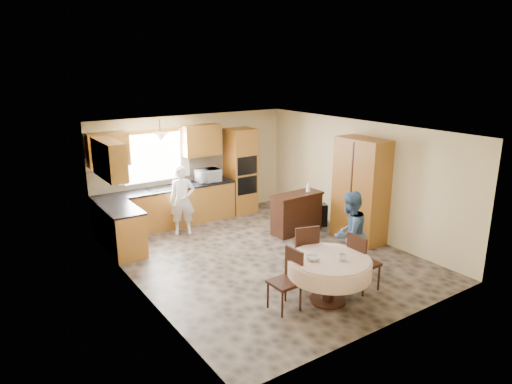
{
  "coord_description": "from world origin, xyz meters",
  "views": [
    {
      "loc": [
        -4.76,
        -6.75,
        3.65
      ],
      "look_at": [
        0.0,
        0.3,
        1.25
      ],
      "focal_mm": 32.0,
      "sensor_mm": 36.0,
      "label": 1
    }
  ],
  "objects": [
    {
      "name": "framed_picture",
      "position": [
        2.47,
        0.18,
        1.73
      ],
      "size": [
        0.06,
        0.52,
        0.43
      ],
      "color": "gold",
      "rests_on": "wall_right"
    },
    {
      "name": "chair_left",
      "position": [
        -0.81,
        -1.78,
        0.53
      ],
      "size": [
        0.43,
        0.43,
        0.95
      ],
      "rotation": [
        0.0,
        0.0,
        -1.54
      ],
      "color": "#3B1C10",
      "rests_on": "floor"
    },
    {
      "name": "oven_upper",
      "position": [
        1.15,
        2.38,
        1.25
      ],
      "size": [
        0.56,
        0.01,
        0.45
      ],
      "primitive_type": "cube",
      "color": "black",
      "rests_on": "oven_tower"
    },
    {
      "name": "bowl_sideboard",
      "position": [
        1.14,
        0.7,
        0.87
      ],
      "size": [
        0.2,
        0.2,
        0.05
      ],
      "primitive_type": "imported",
      "rotation": [
        0.0,
        0.0,
        0.02
      ],
      "color": "#B2B2B2",
      "rests_on": "sideboard"
    },
    {
      "name": "dining_table",
      "position": [
        -0.16,
        -1.98,
        0.58
      ],
      "size": [
        1.31,
        1.31,
        0.74
      ],
      "color": "#3B1C10",
      "rests_on": "floor"
    },
    {
      "name": "microwave",
      "position": [
        0.21,
        2.65,
        1.07
      ],
      "size": [
        0.56,
        0.38,
        0.31
      ],
      "primitive_type": "imported",
      "rotation": [
        0.0,
        0.0,
        0.0
      ],
      "color": "silver",
      "rests_on": "counter_back"
    },
    {
      "name": "counter_left",
      "position": [
        -2.2,
        1.8,
        0.9
      ],
      "size": [
        0.64,
        1.2,
        0.04
      ],
      "primitive_type": "cube",
      "color": "black",
      "rests_on": "base_cab_left"
    },
    {
      "name": "person_sink",
      "position": [
        -0.75,
        2.07,
        0.76
      ],
      "size": [
        0.66,
        0.55,
        1.52
      ],
      "primitive_type": "imported",
      "rotation": [
        0.0,
        0.0,
        -0.4
      ],
      "color": "silver",
      "rests_on": "floor"
    },
    {
      "name": "wall_back",
      "position": [
        0.0,
        3.0,
        1.25
      ],
      "size": [
        5.0,
        0.02,
        2.5
      ],
      "primitive_type": "cube",
      "color": "#D2BC86",
      "rests_on": "floor"
    },
    {
      "name": "pendant",
      "position": [
        -1.0,
        2.5,
        2.12
      ],
      "size": [
        0.36,
        0.36,
        0.18
      ],
      "primitive_type": "cone",
      "rotation": [
        3.14,
        0.0,
        0.0
      ],
      "color": "beige",
      "rests_on": "ceiling"
    },
    {
      "name": "base_cab_left",
      "position": [
        -2.2,
        1.8,
        0.44
      ],
      "size": [
        0.6,
        1.2,
        0.88
      ],
      "primitive_type": "cube",
      "color": "#BD7D32",
      "rests_on": "floor"
    },
    {
      "name": "base_cab_back",
      "position": [
        -0.85,
        2.7,
        0.44
      ],
      "size": [
        3.3,
        0.6,
        0.88
      ],
      "primitive_type": "cube",
      "color": "#BD7D32",
      "rests_on": "floor"
    },
    {
      "name": "counter_back",
      "position": [
        -0.85,
        2.7,
        0.9
      ],
      "size": [
        3.3,
        0.64,
        0.04
      ],
      "primitive_type": "cube",
      "color": "black",
      "rests_on": "base_cab_back"
    },
    {
      "name": "wall_cab_right",
      "position": [
        0.15,
        2.83,
        1.91
      ],
      "size": [
        0.9,
        0.33,
        0.72
      ],
      "primitive_type": "cube",
      "color": "#A36828",
      "rests_on": "wall_back"
    },
    {
      "name": "person_dining",
      "position": [
        0.8,
        -1.45,
        0.77
      ],
      "size": [
        0.84,
        0.71,
        1.54
      ],
      "primitive_type": "imported",
      "rotation": [
        0.0,
        0.0,
        3.32
      ],
      "color": "#3C5B84",
      "rests_on": "floor"
    },
    {
      "name": "wall_cab_side",
      "position": [
        -2.33,
        1.8,
        1.91
      ],
      "size": [
        0.33,
        1.2,
        0.72
      ],
      "primitive_type": "cube",
      "color": "#A36828",
      "rests_on": "wall_left"
    },
    {
      "name": "backsplash",
      "position": [
        -0.85,
        2.99,
        1.18
      ],
      "size": [
        3.3,
        0.02,
        0.55
      ],
      "primitive_type": "cube",
      "color": "tan",
      "rests_on": "wall_back"
    },
    {
      "name": "cup_table",
      "position": [
        -0.07,
        -2.16,
        0.8
      ],
      "size": [
        0.14,
        0.14,
        0.1
      ],
      "primitive_type": "imported",
      "rotation": [
        0.0,
        0.0,
        0.09
      ],
      "color": "#B2B2B2",
      "rests_on": "dining_table"
    },
    {
      "name": "sideboard",
      "position": [
        1.36,
        0.7,
        0.42
      ],
      "size": [
        1.2,
        0.53,
        0.84
      ],
      "primitive_type": "cube",
      "rotation": [
        0.0,
        0.0,
        0.03
      ],
      "color": "#3B1C10",
      "rests_on": "floor"
    },
    {
      "name": "bowl_table",
      "position": [
        -0.43,
        -1.89,
        0.78
      ],
      "size": [
        0.25,
        0.25,
        0.07
      ],
      "primitive_type": "imported",
      "rotation": [
        0.0,
        0.0,
        0.18
      ],
      "color": "#B2B2B2",
      "rests_on": "dining_table"
    },
    {
      "name": "wall_right",
      "position": [
        2.5,
        0.0,
        1.25
      ],
      "size": [
        0.02,
        6.0,
        2.5
      ],
      "primitive_type": "cube",
      "color": "#D2BC86",
      "rests_on": "floor"
    },
    {
      "name": "curtain_right",
      "position": [
        -0.25,
        2.93,
        1.65
      ],
      "size": [
        0.22,
        0.02,
        1.15
      ],
      "primitive_type": "cube",
      "color": "white",
      "rests_on": "wall_back"
    },
    {
      "name": "oven_lower",
      "position": [
        1.15,
        2.38,
        0.75
      ],
      "size": [
        0.56,
        0.01,
        0.45
      ],
      "primitive_type": "cube",
      "color": "black",
      "rests_on": "oven_tower"
    },
    {
      "name": "wall_left",
      "position": [
        -2.5,
        0.0,
        1.25
      ],
      "size": [
        0.02,
        6.0,
        2.5
      ],
      "primitive_type": "cube",
      "color": "#D2BC86",
      "rests_on": "floor"
    },
    {
      "name": "cupboard",
      "position": [
        2.22,
        -0.35,
        1.09
      ],
      "size": [
        0.57,
        1.15,
        2.19
      ],
      "primitive_type": "cube",
      "color": "#BD7D32",
      "rests_on": "floor"
    },
    {
      "name": "chair_back",
      "position": [
        -0.05,
        -1.24,
        0.58
      ],
      "size": [
        0.56,
        0.56,
        1.05
      ],
      "rotation": [
        0.0,
        0.0,
        2.85
      ],
      "color": "#3B1C10",
      "rests_on": "floor"
    },
    {
      "name": "window",
      "position": [
        -1.0,
        2.98,
        1.6
      ],
      "size": [
        1.4,
        0.03,
        1.1
      ],
      "primitive_type": "cube",
      "color": "white",
      "rests_on": "wall_back"
    },
    {
      "name": "oven_tower",
      "position": [
        1.15,
        2.69,
        1.06
      ],
      "size": [
        0.66,
        0.62,
        2.12
      ],
      "primitive_type": "cube",
      "color": "#BD7D32",
      "rests_on": "floor"
    },
    {
      "name": "chair_right",
      "position": [
        0.52,
        -2.0,
        0.55
      ],
      "size": [
        0.43,
        0.43,
        0.99
      ],
      "rotation": [
        0.0,
        0.0,
        1.58
      ],
      "color": "#3B1C10",
      "rests_on": "floor"
    },
    {
      "name": "ceiling",
      "position": [
        0.0,
        0.0,
        2.5
      ],
      "size": [
        5.0,
        6.0,
        0.01
      ],
      "primitive_type": "cube",
      "color": "white",
      "rests_on": "wall_back"
    },
    {
      "name": "space_heater",
      "position": [
        2.06,
        0.77,
        0.26
      ],
      "size": [
        0.45,
        0.39,
        0.52
      ],
      "primitive_type": "cube",
      "rotation": [
        0.0,
        0.0,
        -0.4
      ],
      "color": "black",
      "rests_on": "floor"
    },
    {
      "name": "curtain_left",
      "position": [
        -1.75,
        2.93,
        1.65
      ],
      "size": [
        0.22,
        0.02,
        1.15
      ],
      "primitive_type": "cube",
      "color": "white",
      "rests_on": "wall_back"
    },
    {
      "name": "wall_cab_left",
      "position": [
        -2.05,
        2.83,
        1.91
      ],
      "size": [
        0.85,
        0.33,
        0.72
      ],
      "primitive_type": "cube",
      "color": "#A36828",
      "rests_on": "wall_back"
    },
    {
      "name": "bottle_sideboard",
      "position": [
        1.68,
        0.7,
        0.98
      ],
      "size": [
        0.14,
        0.14,
        0.28
      ],
      "primitive_type": "imported",
      "rotation": [
        0.0,
        0.0,
        -0.38
      ],
      "color": "silver",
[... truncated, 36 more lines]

